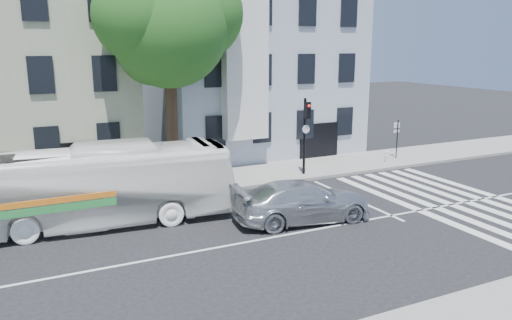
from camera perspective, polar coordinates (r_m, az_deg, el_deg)
ground at (r=17.61m, az=-1.29°, el=-9.42°), size 120.00×120.00×0.00m
sidewalk_far at (r=24.71m, az=-8.98°, el=-2.76°), size 80.00×4.00×0.15m
building_left at (r=29.87m, az=-26.59°, el=9.31°), size 12.00×10.00×11.00m
building_right at (r=32.86m, az=-1.02°, el=10.86°), size 12.00×10.00×11.00m
street_tree at (r=24.55m, az=-10.02°, el=15.40°), size 7.30×5.90×11.10m
bus at (r=19.76m, az=-18.76°, el=-2.90°), size 3.60×11.25×3.08m
sedan at (r=19.55m, az=5.35°, el=-4.72°), size 2.82×5.66×1.58m
hedge at (r=22.57m, az=-20.75°, el=-3.86°), size 8.45×2.85×0.70m
traffic_signal at (r=25.65m, az=5.70°, el=3.79°), size 0.43×0.53×4.10m
fire_hydrant at (r=29.71m, az=14.73°, el=0.45°), size 0.37×0.21×0.66m
far_sign_pole at (r=30.70m, az=15.81°, el=2.92°), size 0.41×0.15×2.28m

